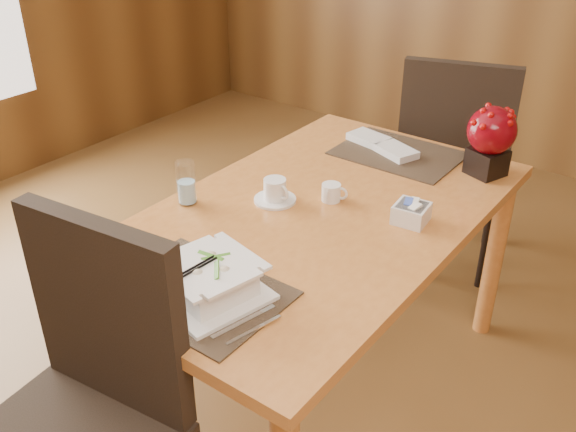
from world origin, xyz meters
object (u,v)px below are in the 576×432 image
Objects in this scene: creamer_jug at (331,192)px; berry_decor at (491,137)px; coffee_cup at (275,192)px; near_chair at (81,405)px; dining_table at (316,236)px; soup_setting at (210,281)px; water_glass at (186,183)px; far_chair at (453,156)px; sugar_caddy at (411,213)px; bread_plate at (95,252)px.

creamer_jug is 0.32× the size of berry_decor.
near_chair is at bearing -85.32° from coffee_cup.
creamer_jug reaches higher than dining_table.
creamer_jug is (-0.04, 0.63, -0.02)m from soup_setting.
near_chair reaches higher than water_glass.
creamer_jug is at bearing 106.85° from soup_setting.
near_chair reaches higher than far_chair.
soup_setting is at bearing -104.43° from berry_decor.
far_chair is (-0.29, 0.43, -0.31)m from berry_decor.
near_chair is (-0.07, -0.98, -0.19)m from creamer_jug.
soup_setting reaches higher than coffee_cup.
berry_decor is at bearing 83.12° from sugar_caddy.
bread_plate is 0.13× the size of near_chair.
berry_decor reaches higher than water_glass.
berry_decor reaches higher than sugar_caddy.
near_chair is (0.29, -0.69, -0.24)m from water_glass.
sugar_caddy is (0.23, 0.66, -0.02)m from soup_setting.
sugar_caddy is 0.95m from far_chair.
near_chair is at bearing -105.41° from berry_decor.
creamer_jug is at bearing -123.86° from berry_decor.
berry_decor is 0.24× the size of near_chair.
berry_decor is 1.37m from bread_plate.
dining_table is 10.74× the size of coffee_cup.
coffee_cup is 0.13× the size of far_chair.
sugar_caddy reaches higher than dining_table.
berry_decor is (0.33, 0.50, 0.11)m from creamer_jug.
soup_setting is at bearing 5.96° from bread_plate.
far_chair reaches higher than coffee_cup.
dining_table is 0.46m from water_glass.
far_chair is at bearing 123.74° from berry_decor.
dining_table is 4.92× the size of soup_setting.
coffee_cup is 0.45m from sugar_caddy.
sugar_caddy is at bearing 47.48° from bread_plate.
coffee_cup is at bearing -128.14° from berry_decor.
berry_decor reaches higher than coffee_cup.
coffee_cup is at bearing -169.97° from dining_table.
near_chair is at bearing -109.13° from sugar_caddy.
far_chair reaches higher than bread_plate.
near_chair is at bearing -94.90° from dining_table.
dining_table is 15.02× the size of sugar_caddy.
far_chair reaches higher than sugar_caddy.
near_chair is (-0.41, -1.48, -0.31)m from berry_decor.
far_chair reaches higher than water_glass.
water_glass reaches higher than soup_setting.
coffee_cup is 0.96× the size of water_glass.
soup_setting is at bearing 72.56° from far_chair.
coffee_cup is 0.60m from bread_plate.
far_chair reaches higher than soup_setting.
bread_plate is (0.00, -0.38, -0.07)m from water_glass.
dining_table is at bearing -119.54° from berry_decor.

